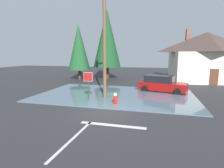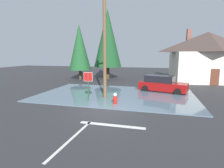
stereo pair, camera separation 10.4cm
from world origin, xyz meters
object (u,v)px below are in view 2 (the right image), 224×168
(utility_pole, at_px, (105,37))
(parked_car, at_px, (162,84))
(house, at_px, (206,56))
(pine_tree_tall_left, at_px, (79,47))
(fire_hydrant, at_px, (115,99))
(stop_sign_near, at_px, (88,81))
(pine_tree_mid_left, at_px, (108,39))

(utility_pole, relative_size, parked_car, 2.01)
(utility_pole, height_order, house, utility_pole)
(parked_car, relative_size, pine_tree_tall_left, 0.61)
(fire_hydrant, xyz_separation_m, pine_tree_tall_left, (-8.24, 11.92, 4.26))
(house, bearing_deg, stop_sign_near, -129.87)
(stop_sign_near, relative_size, fire_hydrant, 2.57)
(utility_pole, distance_m, pine_tree_mid_left, 12.29)
(parked_car, bearing_deg, pine_tree_mid_left, 135.28)
(stop_sign_near, height_order, fire_hydrant, stop_sign_near)
(stop_sign_near, xyz_separation_m, pine_tree_tall_left, (-5.92, 11.41, 3.05))
(stop_sign_near, height_order, house, house)
(pine_tree_tall_left, bearing_deg, house, 8.06)
(fire_hydrant, height_order, parked_car, parked_car)
(parked_car, bearing_deg, house, 55.93)
(fire_hydrant, xyz_separation_m, utility_pole, (-1.29, 1.70, 4.64))
(stop_sign_near, distance_m, pine_tree_tall_left, 13.22)
(house, xyz_separation_m, parked_car, (-5.85, -8.65, -2.69))
(stop_sign_near, relative_size, pine_tree_tall_left, 0.29)
(stop_sign_near, xyz_separation_m, pine_tree_mid_left, (-2.11, 13.04, 4.36))
(pine_tree_tall_left, relative_size, pine_tree_mid_left, 0.78)
(stop_sign_near, height_order, utility_pole, utility_pole)
(stop_sign_near, bearing_deg, utility_pole, 49.37)
(fire_hydrant, height_order, pine_tree_tall_left, pine_tree_tall_left)
(house, distance_m, parked_car, 10.78)
(fire_hydrant, bearing_deg, stop_sign_near, 167.64)
(house, height_order, pine_tree_tall_left, pine_tree_tall_left)
(house, xyz_separation_m, pine_tree_tall_left, (-17.53, -2.48, 1.24))
(fire_hydrant, height_order, house, house)
(parked_car, xyz_separation_m, pine_tree_mid_left, (-7.87, 7.79, 5.24))
(pine_tree_tall_left, bearing_deg, parked_car, -27.83)
(fire_hydrant, bearing_deg, pine_tree_mid_left, 108.09)
(utility_pole, xyz_separation_m, pine_tree_mid_left, (-3.13, 11.85, 0.93))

